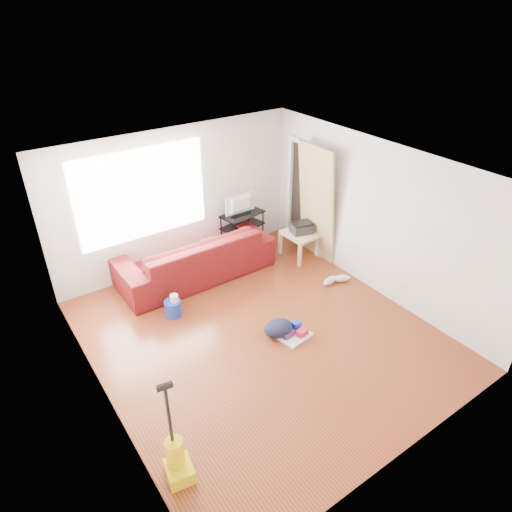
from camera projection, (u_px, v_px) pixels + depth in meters
room at (259, 256)px, 6.21m from camera, size 4.51×5.01×2.51m
sofa at (197, 275)px, 8.08m from camera, size 2.70×1.06×0.79m
tv_stand at (242, 232)px, 8.63m from camera, size 0.86×0.59×0.79m
tv at (242, 205)px, 8.35m from camera, size 0.62×0.08×0.36m
side_table at (301, 236)px, 8.47m from camera, size 0.62×0.62×0.49m
printer at (302, 227)px, 8.38m from camera, size 0.45×0.38×0.20m
bucket at (174, 315)px, 7.10m from camera, size 0.26×0.26×0.26m
toilet_paper at (175, 305)px, 7.01m from camera, size 0.13×0.13×0.12m
cleaning_tray at (294, 333)px, 6.66m from camera, size 0.50×0.43×0.16m
backpack at (278, 334)px, 6.71m from camera, size 0.47×0.39×0.24m
sneakers at (336, 280)px, 7.85m from camera, size 0.55×0.28×0.12m
vacuum at (177, 460)px, 4.67m from camera, size 0.31×0.35×1.28m
door_panel at (313, 256)px, 8.66m from camera, size 0.27×0.86×2.15m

